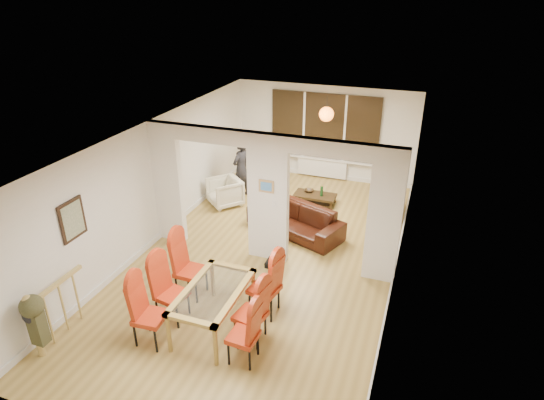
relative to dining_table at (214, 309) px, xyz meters
The scene contains 24 objects.
floor 2.29m from the dining_table, 87.69° to the left, with size 5.00×9.00×0.01m, color #A48642.
room_walls 2.45m from the dining_table, 87.69° to the left, with size 5.00×9.00×2.60m, color silver, non-canonical shape.
divider_wall 2.45m from the dining_table, 87.69° to the left, with size 5.00×0.18×2.60m, color white.
bay_window_blinds 6.80m from the dining_table, 89.22° to the left, with size 3.00×0.08×1.80m, color black.
radiator 6.66m from the dining_table, 89.21° to the left, with size 1.40×0.08×0.50m, color white.
pendant_light 5.86m from the dining_table, 85.98° to the left, with size 0.36×0.36×0.36m, color orange.
stair_newel 2.36m from the dining_table, 156.55° to the right, with size 0.40×1.20×1.10m, color tan, non-canonical shape.
wall_poster 2.68m from the dining_table, behind, with size 0.04×0.52×0.67m, color gray.
pillar_photo 2.50m from the dining_table, 87.58° to the left, with size 0.30×0.03×0.25m, color #4C8CD8.
dining_table is the anchor object (origin of this frame).
dining_chair_la 1.00m from the dining_table, 140.34° to the right, with size 0.44×0.44×1.11m, color #A82B11, non-canonical shape.
dining_chair_lb 0.75m from the dining_table, behind, with size 0.45×0.45×1.12m, color #A82B11, non-canonical shape.
dining_chair_lc 1.00m from the dining_table, 140.28° to the left, with size 0.47×0.47×1.17m, color #A82B11, non-canonical shape.
dining_chair_ra 0.89m from the dining_table, 34.60° to the right, with size 0.41×0.41×1.02m, color #A82B11, non-canonical shape.
dining_chair_rb 0.68m from the dining_table, ahead, with size 0.43×0.43×1.08m, color #A82B11, non-canonical shape.
dining_chair_rc 0.90m from the dining_table, 43.66° to the left, with size 0.46×0.46×1.14m, color #A82B11, non-canonical shape.
sofa 3.42m from the dining_table, 84.93° to the left, with size 2.17×0.85×0.63m, color black.
armchair 4.50m from the dining_table, 112.94° to the left, with size 0.74×0.76×0.69m, color beige.
person 5.01m from the dining_table, 108.20° to the left, with size 0.37×0.56×1.54m, color black.
television 5.40m from the dining_table, 67.20° to the left, with size 0.14×1.07×0.62m, color black.
coffee_table 5.01m from the dining_table, 86.14° to the left, with size 1.04×0.52×0.24m, color black, non-canonical shape.
bottle 4.98m from the dining_table, 84.12° to the left, with size 0.07×0.07×0.27m, color #143F19.
bowl 5.11m from the dining_table, 88.34° to the left, with size 0.22×0.22×0.05m, color black.
shoes 2.02m from the dining_table, 81.39° to the left, with size 0.26×0.28×0.11m, color black, non-canonical shape.
Camera 1 is at (2.73, -7.37, 5.04)m, focal length 30.00 mm.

